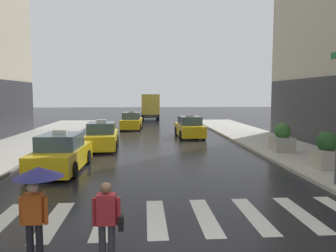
# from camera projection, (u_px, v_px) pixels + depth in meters

# --- Properties ---
(crosswalk_markings) EXTENTS (11.30, 2.80, 0.01)m
(crosswalk_markings) POSITION_uv_depth(u_px,v_px,m) (156.00, 218.00, 8.77)
(crosswalk_markings) COLOR silver
(crosswalk_markings) RESTS_ON ground
(taxi_lead) EXTENTS (2.06, 4.60, 1.80)m
(taxi_lead) POSITION_uv_depth(u_px,v_px,m) (61.00, 154.00, 14.19)
(taxi_lead) COLOR yellow
(taxi_lead) RESTS_ON ground
(taxi_second) EXTENTS (2.07, 4.61, 1.80)m
(taxi_second) POSITION_uv_depth(u_px,v_px,m) (102.00, 137.00, 20.02)
(taxi_second) COLOR yellow
(taxi_second) RESTS_ON ground
(taxi_third) EXTENTS (2.04, 4.59, 1.80)m
(taxi_third) POSITION_uv_depth(u_px,v_px,m) (189.00, 128.00, 25.53)
(taxi_third) COLOR yellow
(taxi_third) RESTS_ON ground
(taxi_fourth) EXTENTS (2.11, 4.62, 1.80)m
(taxi_fourth) POSITION_uv_depth(u_px,v_px,m) (132.00, 122.00, 31.29)
(taxi_fourth) COLOR yellow
(taxi_fourth) RESTS_ON ground
(box_truck) EXTENTS (2.31, 7.55, 3.35)m
(box_truck) POSITION_uv_depth(u_px,v_px,m) (150.00, 106.00, 42.91)
(box_truck) COLOR #2D2D2D
(box_truck) RESTS_ON ground
(pedestrian_with_umbrella) EXTENTS (0.96, 0.96, 1.94)m
(pedestrian_with_umbrella) POSITION_uv_depth(u_px,v_px,m) (37.00, 188.00, 6.27)
(pedestrian_with_umbrella) COLOR black
(pedestrian_with_umbrella) RESTS_ON ground
(pedestrian_with_handbag) EXTENTS (0.60, 0.24, 1.65)m
(pedestrian_with_handbag) POSITION_uv_depth(u_px,v_px,m) (107.00, 218.00, 6.28)
(pedestrian_with_handbag) COLOR #333338
(pedestrian_with_handbag) RESTS_ON ground
(planter_near_corner) EXTENTS (1.10, 1.10, 1.60)m
(planter_near_corner) POSITION_uv_depth(u_px,v_px,m) (327.00, 151.00, 14.00)
(planter_near_corner) COLOR #A8A399
(planter_near_corner) RESTS_ON curb_right
(planter_mid_block) EXTENTS (1.10, 1.10, 1.60)m
(planter_mid_block) POSITION_uv_depth(u_px,v_px,m) (282.00, 139.00, 18.10)
(planter_mid_block) COLOR #A8A399
(planter_mid_block) RESTS_ON curb_right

